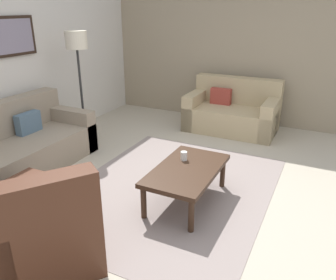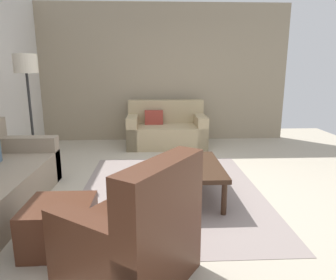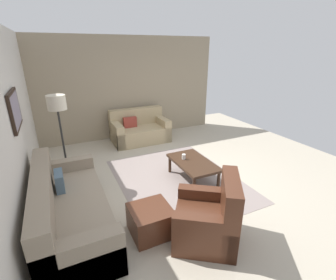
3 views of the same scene
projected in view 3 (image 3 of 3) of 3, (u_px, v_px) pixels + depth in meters
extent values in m
plane|color=#B2A893|center=(178.00, 180.00, 4.84)|extent=(8.00, 8.00, 0.00)
cube|color=silver|center=(10.00, 132.00, 3.30)|extent=(6.00, 0.12, 2.80)
cube|color=gray|center=(130.00, 88.00, 6.87)|extent=(0.12, 5.20, 2.80)
cube|color=gray|center=(178.00, 179.00, 4.84)|extent=(2.86, 2.24, 0.01)
cube|color=gray|center=(74.00, 214.00, 3.51)|extent=(2.29, 0.93, 0.42)
cube|color=gray|center=(45.00, 207.00, 3.29)|extent=(2.29, 0.24, 0.88)
cube|color=gray|center=(82.00, 263.00, 2.59)|extent=(0.20, 0.93, 0.62)
cube|color=gray|center=(68.00, 176.00, 4.36)|extent=(0.20, 0.93, 0.62)
cube|color=slate|center=(59.00, 181.00, 3.71)|extent=(0.36, 0.12, 0.28)
cube|color=tan|center=(140.00, 134.00, 6.76)|extent=(0.91, 1.52, 0.42)
cube|color=tan|center=(136.00, 123.00, 6.96)|extent=(0.24, 1.52, 0.88)
cube|color=tan|center=(117.00, 134.00, 6.46)|extent=(0.91, 0.20, 0.62)
cube|color=tan|center=(162.00, 128.00, 6.99)|extent=(0.91, 0.20, 0.62)
cube|color=#99382D|center=(130.00, 122.00, 6.64)|extent=(0.12, 0.36, 0.28)
cube|color=#4C2819|center=(205.00, 225.00, 3.27)|extent=(1.11, 1.11, 0.44)
cube|color=#4C2819|center=(229.00, 212.00, 3.14)|extent=(0.77, 0.62, 0.95)
cube|color=#4C2819|center=(205.00, 206.00, 3.54)|extent=(0.59, 0.75, 0.60)
cube|color=#4C2819|center=(204.00, 238.00, 2.95)|extent=(0.59, 0.75, 0.60)
cube|color=#4C2819|center=(151.00, 221.00, 3.39)|extent=(0.56, 0.56, 0.40)
cylinder|color=#382316|center=(218.00, 180.00, 4.46)|extent=(0.06, 0.06, 0.36)
cylinder|color=#382316|center=(191.00, 160.00, 5.28)|extent=(0.06, 0.06, 0.36)
cylinder|color=#382316|center=(194.00, 187.00, 4.25)|extent=(0.06, 0.06, 0.36)
cylinder|color=#382316|center=(170.00, 164.00, 5.08)|extent=(0.06, 0.06, 0.36)
cube|color=#382316|center=(193.00, 163.00, 4.69)|extent=(1.10, 0.64, 0.05)
cylinder|color=white|center=(184.00, 157.00, 4.77)|extent=(0.07, 0.07, 0.10)
cylinder|color=black|center=(69.00, 181.00, 4.77)|extent=(0.28, 0.28, 0.03)
cylinder|color=#262626|center=(64.00, 148.00, 4.52)|extent=(0.04, 0.04, 1.45)
cylinder|color=beige|center=(56.00, 102.00, 4.21)|extent=(0.32, 0.32, 0.26)
cube|color=black|center=(15.00, 110.00, 3.38)|extent=(0.81, 0.04, 0.53)
cube|color=gray|center=(16.00, 110.00, 3.39)|extent=(0.73, 0.01, 0.45)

